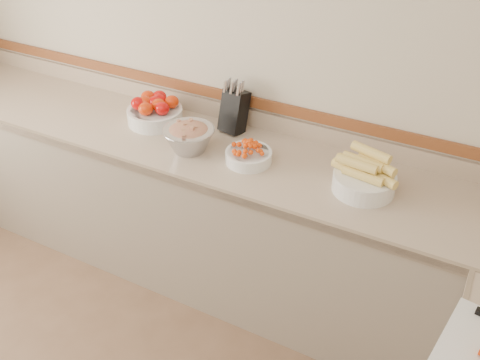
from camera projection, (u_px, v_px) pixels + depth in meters
The scene contains 7 objects.
back_wall at pixel (239, 54), 2.82m from camera, with size 4.00×4.00×0.00m, color beige.
counter_back at pixel (213, 214), 3.06m from camera, with size 4.00×0.65×1.08m.
knife_block at pixel (234, 110), 2.90m from camera, with size 0.15×0.17×0.30m.
tomato_bowl at pixel (155, 111), 3.01m from camera, with size 0.31×0.31×0.15m.
cherry_tomato_bowl at pixel (249, 154), 2.67m from camera, with size 0.24×0.24×0.12m.
corn_bowl at pixel (365, 177), 2.45m from camera, with size 0.32×0.29×0.21m.
rhubarb_bowl at pixel (189, 137), 2.75m from camera, with size 0.27×0.27×0.15m.
Camera 1 is at (1.27, -0.39, 2.35)m, focal length 40.00 mm.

